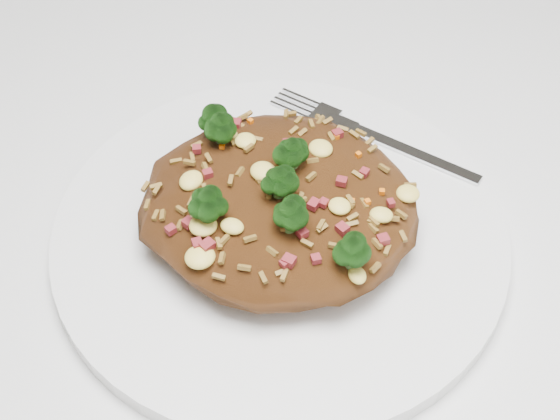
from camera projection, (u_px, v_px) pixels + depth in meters
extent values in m
cube|color=silver|center=(414.00, 233.00, 0.54)|extent=(1.20, 0.80, 0.04)
cylinder|color=brown|center=(4.00, 174.00, 1.10)|extent=(0.06, 0.06, 0.71)
cylinder|color=white|center=(280.00, 233.00, 0.50)|extent=(0.29, 0.29, 0.01)
ellipsoid|color=brown|center=(280.00, 204.00, 0.48)|extent=(0.17, 0.16, 0.04)
ellipsoid|color=#0C3306|center=(213.00, 120.00, 0.50)|extent=(0.02, 0.02, 0.02)
ellipsoid|color=#0C3306|center=(208.00, 203.00, 0.44)|extent=(0.02, 0.02, 0.02)
ellipsoid|color=#0C3306|center=(352.00, 251.00, 0.43)|extent=(0.02, 0.02, 0.02)
ellipsoid|color=#0C3306|center=(293.00, 152.00, 0.47)|extent=(0.02, 0.02, 0.02)
ellipsoid|color=#0C3306|center=(289.00, 214.00, 0.43)|extent=(0.02, 0.02, 0.02)
ellipsoid|color=#0C3306|center=(279.00, 181.00, 0.45)|extent=(0.02, 0.02, 0.02)
ellipsoid|color=#0C3306|center=(221.00, 127.00, 0.49)|extent=(0.02, 0.02, 0.02)
cube|color=silver|center=(434.00, 162.00, 0.53)|extent=(0.09, 0.05, 0.00)
cube|color=silver|center=(312.00, 111.00, 0.57)|extent=(0.04, 0.03, 0.00)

